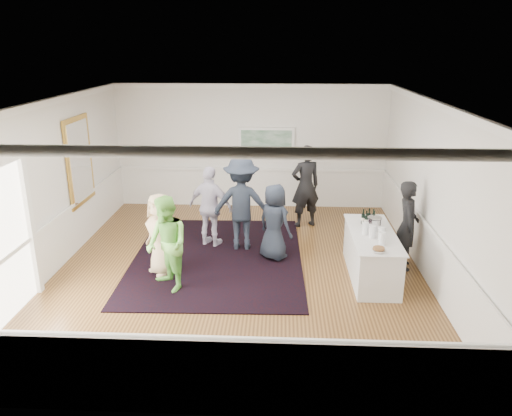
{
  "coord_description": "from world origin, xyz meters",
  "views": [
    {
      "loc": [
        0.76,
        -8.76,
        4.15
      ],
      "look_at": [
        0.32,
        0.2,
        1.18
      ],
      "focal_mm": 35.0,
      "sensor_mm": 36.0,
      "label": 1
    }
  ],
  "objects_px": {
    "bartender": "(407,225)",
    "guest_green": "(167,244)",
    "serving_table": "(371,255)",
    "guest_lilac": "(211,207)",
    "nut_bowl": "(379,250)",
    "guest_dark_a": "(242,204)",
    "guest_navy": "(274,222)",
    "guest_dark_b": "(305,186)",
    "ice_bucket": "(374,224)",
    "guest_tan": "(161,234)"
  },
  "relations": [
    {
      "from": "guest_navy",
      "to": "nut_bowl",
      "type": "relative_size",
      "value": 6.62
    },
    {
      "from": "guest_green",
      "to": "serving_table",
      "type": "bearing_deg",
      "value": 62.63
    },
    {
      "from": "bartender",
      "to": "serving_table",
      "type": "bearing_deg",
      "value": 129.73
    },
    {
      "from": "ice_bucket",
      "to": "nut_bowl",
      "type": "distance_m",
      "value": 1.04
    },
    {
      "from": "ice_bucket",
      "to": "guest_dark_a",
      "type": "bearing_deg",
      "value": 157.48
    },
    {
      "from": "guest_tan",
      "to": "guest_dark_a",
      "type": "distance_m",
      "value": 1.93
    },
    {
      "from": "guest_dark_a",
      "to": "guest_dark_b",
      "type": "height_order",
      "value": "guest_dark_a"
    },
    {
      "from": "guest_green",
      "to": "ice_bucket",
      "type": "height_order",
      "value": "guest_green"
    },
    {
      "from": "guest_dark_a",
      "to": "nut_bowl",
      "type": "distance_m",
      "value": 3.22
    },
    {
      "from": "guest_green",
      "to": "guest_lilac",
      "type": "distance_m",
      "value": 2.1
    },
    {
      "from": "guest_tan",
      "to": "guest_dark_a",
      "type": "height_order",
      "value": "guest_dark_a"
    },
    {
      "from": "guest_navy",
      "to": "nut_bowl",
      "type": "distance_m",
      "value": 2.37
    },
    {
      "from": "guest_lilac",
      "to": "guest_navy",
      "type": "xyz_separation_m",
      "value": [
        1.36,
        -0.62,
        -0.09
      ]
    },
    {
      "from": "guest_green",
      "to": "guest_tan",
      "type": "bearing_deg",
      "value": 164.52
    },
    {
      "from": "guest_tan",
      "to": "guest_navy",
      "type": "distance_m",
      "value": 2.25
    },
    {
      "from": "nut_bowl",
      "to": "ice_bucket",
      "type": "bearing_deg",
      "value": 84.45
    },
    {
      "from": "guest_green",
      "to": "nut_bowl",
      "type": "bearing_deg",
      "value": 49.18
    },
    {
      "from": "bartender",
      "to": "guest_navy",
      "type": "bearing_deg",
      "value": 91.89
    },
    {
      "from": "guest_green",
      "to": "ice_bucket",
      "type": "bearing_deg",
      "value": 65.09
    },
    {
      "from": "serving_table",
      "to": "guest_lilac",
      "type": "bearing_deg",
      "value": 156.89
    },
    {
      "from": "bartender",
      "to": "guest_lilac",
      "type": "height_order",
      "value": "guest_lilac"
    },
    {
      "from": "serving_table",
      "to": "nut_bowl",
      "type": "relative_size",
      "value": 9.06
    },
    {
      "from": "guest_tan",
      "to": "ice_bucket",
      "type": "height_order",
      "value": "guest_tan"
    },
    {
      "from": "serving_table",
      "to": "guest_lilac",
      "type": "xyz_separation_m",
      "value": [
        -3.16,
        1.35,
        0.44
      ]
    },
    {
      "from": "guest_lilac",
      "to": "guest_navy",
      "type": "relative_size",
      "value": 1.12
    },
    {
      "from": "guest_tan",
      "to": "guest_green",
      "type": "height_order",
      "value": "guest_green"
    },
    {
      "from": "guest_navy",
      "to": "ice_bucket",
      "type": "bearing_deg",
      "value": -157.61
    },
    {
      "from": "serving_table",
      "to": "guest_navy",
      "type": "height_order",
      "value": "guest_navy"
    },
    {
      "from": "guest_lilac",
      "to": "nut_bowl",
      "type": "distance_m",
      "value": 3.81
    },
    {
      "from": "guest_tan",
      "to": "guest_navy",
      "type": "bearing_deg",
      "value": 68.92
    },
    {
      "from": "bartender",
      "to": "guest_green",
      "type": "relative_size",
      "value": 1.02
    },
    {
      "from": "guest_tan",
      "to": "guest_navy",
      "type": "xyz_separation_m",
      "value": [
        2.1,
        0.8,
        -0.01
      ]
    },
    {
      "from": "guest_navy",
      "to": "nut_bowl",
      "type": "bearing_deg",
      "value": 176.8
    },
    {
      "from": "guest_navy",
      "to": "nut_bowl",
      "type": "height_order",
      "value": "guest_navy"
    },
    {
      "from": "serving_table",
      "to": "guest_dark_b",
      "type": "relative_size",
      "value": 1.09
    },
    {
      "from": "guest_navy",
      "to": "guest_dark_b",
      "type": "bearing_deg",
      "value": -70.55
    },
    {
      "from": "ice_bucket",
      "to": "nut_bowl",
      "type": "relative_size",
      "value": 1.11
    },
    {
      "from": "guest_tan",
      "to": "guest_lilac",
      "type": "relative_size",
      "value": 0.9
    },
    {
      "from": "guest_dark_b",
      "to": "guest_navy",
      "type": "distance_m",
      "value": 2.08
    },
    {
      "from": "guest_dark_b",
      "to": "guest_dark_a",
      "type": "bearing_deg",
      "value": 23.89
    },
    {
      "from": "ice_bucket",
      "to": "nut_bowl",
      "type": "bearing_deg",
      "value": -95.55
    },
    {
      "from": "serving_table",
      "to": "guest_dark_a",
      "type": "height_order",
      "value": "guest_dark_a"
    },
    {
      "from": "bartender",
      "to": "guest_dark_a",
      "type": "height_order",
      "value": "guest_dark_a"
    },
    {
      "from": "serving_table",
      "to": "guest_dark_b",
      "type": "height_order",
      "value": "guest_dark_b"
    },
    {
      "from": "guest_tan",
      "to": "guest_dark_b",
      "type": "distance_m",
      "value": 3.92
    },
    {
      "from": "guest_navy",
      "to": "guest_green",
      "type": "bearing_deg",
      "value": 76.76
    },
    {
      "from": "serving_table",
      "to": "guest_green",
      "type": "height_order",
      "value": "guest_green"
    },
    {
      "from": "guest_green",
      "to": "ice_bucket",
      "type": "distance_m",
      "value": 3.79
    },
    {
      "from": "guest_dark_a",
      "to": "guest_navy",
      "type": "relative_size",
      "value": 1.28
    },
    {
      "from": "guest_lilac",
      "to": "guest_dark_b",
      "type": "height_order",
      "value": "guest_dark_b"
    }
  ]
}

